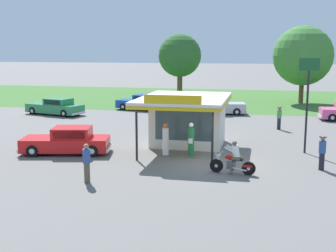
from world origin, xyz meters
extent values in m
plane|color=slate|center=(0.00, 0.00, 0.00)|extent=(300.00, 300.00, 0.00)
cube|color=#3D6B2D|center=(0.00, 30.00, 0.00)|extent=(120.00, 24.00, 0.01)
cube|color=silver|center=(-1.90, 4.41, 1.47)|extent=(4.17, 3.28, 2.94)
cube|color=#384C56|center=(-1.90, 2.79, 1.53)|extent=(3.34, 0.05, 1.88)
cube|color=silver|center=(-1.90, 2.93, 3.02)|extent=(4.87, 6.75, 0.16)
cube|color=gold|center=(-1.90, 2.93, 2.84)|extent=(4.87, 6.75, 0.18)
cube|color=gold|center=(-1.90, -0.41, 3.32)|extent=(2.92, 0.08, 0.44)
cylinder|color=black|center=(0.08, -0.04, 1.47)|extent=(0.12, 0.12, 2.94)
cylinder|color=black|center=(-3.89, -0.04, 1.47)|extent=(0.12, 0.12, 2.94)
cube|color=slate|center=(-2.60, 1.16, 0.05)|extent=(0.44, 0.44, 0.10)
cylinder|color=silver|center=(-2.60, 1.16, 0.84)|extent=(0.34, 0.34, 1.49)
cube|color=white|center=(-2.60, 0.98, 0.92)|extent=(0.22, 0.02, 0.28)
sphere|color=orange|center=(-2.60, 1.16, 1.73)|extent=(0.26, 0.26, 0.26)
cube|color=slate|center=(-1.20, 1.16, 0.05)|extent=(0.44, 0.44, 0.10)
cylinder|color=#1E6B33|center=(-1.20, 1.16, 0.87)|extent=(0.34, 0.34, 1.55)
cube|color=white|center=(-1.20, 0.98, 0.95)|extent=(0.22, 0.02, 0.28)
sphere|color=white|center=(-1.20, 1.16, 1.79)|extent=(0.26, 0.26, 0.26)
cylinder|color=black|center=(0.45, -1.40, 0.32)|extent=(0.65, 0.18, 0.64)
cylinder|color=silver|center=(0.45, -1.40, 0.32)|extent=(0.17, 0.14, 0.16)
cylinder|color=black|center=(1.97, -1.60, 0.32)|extent=(0.65, 0.18, 0.64)
cylinder|color=silver|center=(1.97, -1.60, 0.32)|extent=(0.17, 0.14, 0.16)
ellipsoid|color=#B21414|center=(1.11, -1.49, 0.78)|extent=(0.59, 0.31, 0.24)
cube|color=#59595E|center=(1.16, -1.50, 0.42)|extent=(0.47, 0.30, 0.36)
cube|color=black|center=(1.46, -1.54, 0.72)|extent=(0.51, 0.32, 0.10)
cylinder|color=silver|center=(0.55, -1.41, 0.60)|extent=(0.38, 0.12, 0.71)
cylinder|color=silver|center=(0.67, -1.43, 0.98)|extent=(0.13, 0.70, 0.04)
sphere|color=silver|center=(0.57, -1.42, 0.82)|extent=(0.16, 0.16, 0.16)
cube|color=#B21414|center=(1.92, -1.60, 0.44)|extent=(0.46, 0.24, 0.12)
cylinder|color=silver|center=(1.54, -1.69, 0.28)|extent=(0.71, 0.17, 0.18)
cube|color=brown|center=(1.39, -1.53, 0.78)|extent=(0.44, 0.39, 0.14)
cylinder|color=brown|center=(1.17, -1.66, 0.38)|extent=(0.15, 0.25, 0.56)
cylinder|color=brown|center=(1.21, -1.34, 0.38)|extent=(0.15, 0.25, 0.56)
cylinder|color=white|center=(1.35, -1.52, 1.09)|extent=(0.45, 0.37, 0.60)
sphere|color=brown|center=(1.29, -1.51, 1.47)|extent=(0.22, 0.22, 0.22)
cylinder|color=white|center=(1.08, -1.69, 1.18)|extent=(0.54, 0.16, 0.31)
cylinder|color=white|center=(1.14, -1.29, 1.18)|extent=(0.54, 0.16, 0.31)
cube|color=red|center=(-8.25, 0.71, 0.54)|extent=(5.07, 2.89, 0.72)
cube|color=red|center=(-7.88, 0.79, 1.19)|extent=(2.36, 2.09, 0.59)
cube|color=#283847|center=(-8.87, 0.57, 1.19)|extent=(0.36, 1.48, 0.47)
cube|color=#283847|center=(-7.71, -0.03, 1.19)|extent=(1.71, 0.40, 0.45)
cube|color=#283847|center=(-8.06, 1.60, 1.19)|extent=(1.71, 0.40, 0.45)
cube|color=silver|center=(-10.62, 0.20, 0.30)|extent=(0.50, 1.81, 0.18)
cube|color=silver|center=(-5.89, 1.22, 0.30)|extent=(0.50, 1.81, 0.18)
sphere|color=white|center=(-10.50, -0.41, 0.58)|extent=(0.18, 0.18, 0.18)
sphere|color=white|center=(-10.76, 0.80, 0.58)|extent=(0.18, 0.18, 0.18)
cylinder|color=black|center=(-9.65, -0.52, 0.33)|extent=(0.69, 0.33, 0.66)
cylinder|color=silver|center=(-9.65, -0.52, 0.33)|extent=(0.34, 0.28, 0.30)
cylinder|color=black|center=(-10.03, 1.25, 0.33)|extent=(0.69, 0.33, 0.66)
cylinder|color=silver|center=(-10.03, 1.25, 0.33)|extent=(0.34, 0.28, 0.30)
cylinder|color=black|center=(-6.48, 0.17, 0.33)|extent=(0.69, 0.33, 0.66)
cylinder|color=silver|center=(-6.48, 0.17, 0.33)|extent=(0.34, 0.28, 0.30)
cylinder|color=black|center=(-6.86, 1.93, 0.33)|extent=(0.69, 0.33, 0.66)
cylinder|color=silver|center=(-6.86, 1.93, 0.33)|extent=(0.34, 0.28, 0.30)
cube|color=#B7B7BC|center=(-1.57, 17.66, 0.59)|extent=(5.25, 2.75, 0.82)
cube|color=#B7B7BC|center=(-1.81, 17.62, 1.30)|extent=(2.35, 2.01, 0.61)
cube|color=#283847|center=(-0.80, 17.80, 1.30)|extent=(0.30, 1.47, 0.49)
cube|color=#283847|center=(-1.95, 18.43, 1.30)|extent=(1.75, 0.34, 0.46)
cube|color=#283847|center=(-1.66, 16.81, 1.30)|extent=(1.75, 0.34, 0.46)
cube|color=silver|center=(0.91, 18.11, 0.30)|extent=(0.43, 1.80, 0.18)
cube|color=silver|center=(-4.06, 17.22, 0.30)|extent=(0.43, 1.80, 0.18)
sphere|color=white|center=(0.82, 18.71, 0.63)|extent=(0.18, 0.18, 0.18)
sphere|color=white|center=(1.03, 17.51, 0.63)|extent=(0.18, 0.18, 0.18)
cylinder|color=black|center=(-0.06, 18.84, 0.33)|extent=(0.68, 0.31, 0.66)
cylinder|color=silver|center=(-0.06, 18.84, 0.33)|extent=(0.33, 0.27, 0.30)
cylinder|color=black|center=(0.25, 17.08, 0.33)|extent=(0.68, 0.31, 0.66)
cylinder|color=silver|center=(0.25, 17.08, 0.33)|extent=(0.33, 0.27, 0.30)
cylinder|color=black|center=(-3.40, 18.24, 0.33)|extent=(0.68, 0.31, 0.66)
cylinder|color=silver|center=(-3.40, 18.24, 0.33)|extent=(0.33, 0.27, 0.30)
cylinder|color=black|center=(-3.09, 16.49, 0.33)|extent=(0.68, 0.31, 0.66)
cylinder|color=silver|center=(-3.09, 16.49, 0.33)|extent=(0.33, 0.27, 0.30)
cube|color=silver|center=(7.10, 16.22, 0.30)|extent=(0.20, 1.85, 0.18)
cylinder|color=black|center=(7.89, 17.17, 0.33)|extent=(0.67, 0.23, 0.66)
cylinder|color=silver|center=(7.89, 17.17, 0.33)|extent=(0.31, 0.23, 0.30)
cylinder|color=black|center=(7.97, 15.35, 0.33)|extent=(0.67, 0.23, 0.66)
cylinder|color=silver|center=(7.97, 15.35, 0.33)|extent=(0.31, 0.23, 0.30)
cube|color=#19479E|center=(-8.66, 18.72, 0.56)|extent=(5.38, 2.80, 0.75)
cube|color=#19479E|center=(-8.35, 18.66, 1.21)|extent=(2.49, 2.00, 0.54)
cube|color=#283847|center=(-9.41, 18.88, 1.21)|extent=(0.32, 1.38, 0.43)
cube|color=#283847|center=(-8.50, 17.90, 1.21)|extent=(1.85, 0.41, 0.41)
cube|color=#283847|center=(-8.19, 19.42, 1.21)|extent=(1.85, 0.41, 0.41)
cube|color=silver|center=(-11.20, 19.25, 0.30)|extent=(0.46, 1.70, 0.18)
cube|color=silver|center=(-6.12, 18.20, 0.30)|extent=(0.46, 1.70, 0.18)
sphere|color=white|center=(-11.32, 18.69, 0.59)|extent=(0.18, 0.18, 0.18)
sphere|color=white|center=(-11.09, 19.82, 0.59)|extent=(0.18, 0.18, 0.18)
cylinder|color=black|center=(-10.54, 18.26, 0.33)|extent=(0.69, 0.33, 0.66)
cylinder|color=silver|center=(-10.54, 18.26, 0.33)|extent=(0.34, 0.28, 0.30)
cylinder|color=black|center=(-10.19, 19.90, 0.33)|extent=(0.69, 0.33, 0.66)
cylinder|color=silver|center=(-10.19, 19.90, 0.33)|extent=(0.34, 0.28, 0.30)
cylinder|color=black|center=(-7.13, 17.55, 0.33)|extent=(0.69, 0.33, 0.66)
cylinder|color=silver|center=(-7.13, 17.55, 0.33)|extent=(0.34, 0.28, 0.30)
cylinder|color=black|center=(-6.79, 19.19, 0.33)|extent=(0.69, 0.33, 0.66)
cylinder|color=silver|center=(-6.79, 19.19, 0.33)|extent=(0.34, 0.28, 0.30)
cube|color=#2D844C|center=(-15.61, 14.28, 0.56)|extent=(5.55, 3.15, 0.75)
cube|color=#2D844C|center=(-15.18, 14.16, 1.20)|extent=(2.52, 2.14, 0.53)
cube|color=#283847|center=(-16.21, 14.44, 1.20)|extent=(0.41, 1.40, 0.42)
cube|color=#283847|center=(-15.39, 13.39, 1.20)|extent=(1.79, 0.51, 0.40)
cube|color=#283847|center=(-14.97, 14.93, 1.20)|extent=(1.79, 0.51, 0.40)
cube|color=silver|center=(-18.18, 14.97, 0.30)|extent=(0.57, 1.73, 0.18)
cube|color=silver|center=(-13.05, 13.59, 0.30)|extent=(0.57, 1.73, 0.18)
sphere|color=white|center=(-18.34, 14.40, 0.59)|extent=(0.18, 0.18, 0.18)
sphere|color=white|center=(-18.04, 15.54, 0.59)|extent=(0.18, 0.18, 0.18)
cylinder|color=black|center=(-17.56, 13.91, 0.33)|extent=(0.69, 0.36, 0.66)
cylinder|color=silver|center=(-17.56, 13.91, 0.33)|extent=(0.34, 0.29, 0.30)
cylinder|color=black|center=(-17.12, 15.57, 0.33)|extent=(0.69, 0.36, 0.66)
cylinder|color=silver|center=(-17.12, 15.57, 0.33)|extent=(0.34, 0.29, 0.30)
cylinder|color=black|center=(-14.11, 12.98, 0.33)|extent=(0.69, 0.36, 0.66)
cylinder|color=silver|center=(-14.11, 12.98, 0.33)|extent=(0.34, 0.29, 0.30)
cylinder|color=black|center=(-13.67, 14.65, 0.33)|extent=(0.69, 0.36, 0.66)
cylinder|color=silver|center=(-13.67, 14.65, 0.33)|extent=(0.34, 0.29, 0.30)
cylinder|color=black|center=(5.39, 0.06, 0.42)|extent=(0.26, 0.26, 0.84)
cylinder|color=#2D4C8C|center=(5.39, 0.06, 1.14)|extent=(0.34, 0.34, 0.60)
sphere|color=#9E704C|center=(5.39, 0.06, 1.55)|extent=(0.23, 0.23, 0.23)
cylinder|color=black|center=(5.39, 0.06, 1.63)|extent=(0.36, 0.36, 0.02)
cylinder|color=black|center=(3.67, 10.88, 0.42)|extent=(0.26, 0.26, 0.84)
cylinder|color=#4C8C4C|center=(3.67, 10.88, 1.14)|extent=(0.34, 0.34, 0.59)
sphere|color=#9E704C|center=(3.67, 10.88, 1.55)|extent=(0.23, 0.23, 0.23)
cylinder|color=black|center=(3.67, 10.88, 1.63)|extent=(0.36, 0.36, 0.02)
cylinder|color=brown|center=(-4.93, -4.30, 0.44)|extent=(0.26, 0.26, 0.88)
cylinder|color=#2D4C8C|center=(-4.93, -4.30, 1.20)|extent=(0.34, 0.34, 0.63)
sphere|color=#9E704C|center=(-4.93, -4.30, 1.63)|extent=(0.24, 0.24, 0.24)
cylinder|color=brown|center=(-6.56, 26.19, 1.65)|extent=(0.56, 0.56, 3.30)
sphere|color=#2D6028|center=(-6.56, 26.19, 5.04)|extent=(4.65, 4.65, 4.65)
cylinder|color=brown|center=(6.40, 27.51, 1.34)|extent=(0.49, 0.49, 2.69)
sphere|color=#427F38|center=(6.40, 27.51, 5.04)|extent=(6.27, 6.27, 6.27)
sphere|color=#427F38|center=(6.18, 28.23, 4.41)|extent=(4.26, 4.26, 4.26)
cylinder|color=black|center=(4.90, 3.63, 2.30)|extent=(0.12, 0.12, 4.61)
cube|color=#195128|center=(4.90, 3.63, 4.96)|extent=(1.10, 0.08, 0.70)
camera|label=1|loc=(2.56, -22.10, 5.85)|focal=47.87mm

